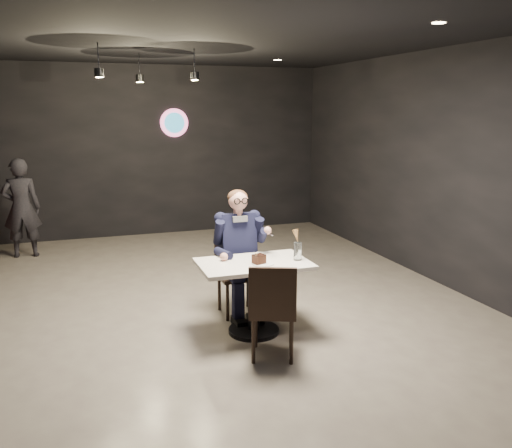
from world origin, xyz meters
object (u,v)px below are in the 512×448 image
object	(u,v)px
chair_near	(273,309)
seated_man	(238,251)
sundae_glass	(298,251)
chair_far	(238,274)
main_table	(254,298)
passerby	(22,208)

from	to	relation	value
chair_near	seated_man	xyz separation A→B (m)	(0.00, 1.11, 0.26)
seated_man	sundae_glass	world-z (taller)	seated_man
chair_far	sundae_glass	size ratio (longest dim) A/B	5.06
main_table	passerby	world-z (taller)	passerby
chair_near	passerby	size ratio (longest dim) A/B	0.60
main_table	sundae_glass	distance (m)	0.65
chair_near	passerby	xyz separation A→B (m)	(-2.43, 4.47, 0.30)
chair_far	chair_near	size ratio (longest dim) A/B	1.00
seated_man	passerby	xyz separation A→B (m)	(-2.43, 3.36, 0.04)
main_table	seated_man	world-z (taller)	seated_man
main_table	chair_near	distance (m)	0.56
main_table	sundae_glass	bearing A→B (deg)	-8.93
sundae_glass	seated_man	bearing A→B (deg)	125.64
sundae_glass	passerby	bearing A→B (deg)	125.88
seated_man	passerby	world-z (taller)	passerby
chair_far	passerby	size ratio (longest dim) A/B	0.60
chair_far	chair_near	bearing A→B (deg)	-90.00
main_table	passerby	distance (m)	4.62
chair_far	sundae_glass	distance (m)	0.85
chair_near	sundae_glass	world-z (taller)	sundae_glass
chair_near	seated_man	size ratio (longest dim) A/B	0.64
main_table	passerby	xyz separation A→B (m)	(-2.43, 3.91, 0.39)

